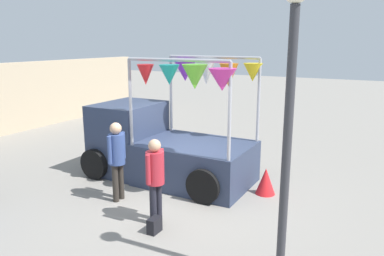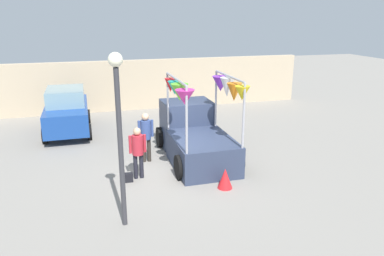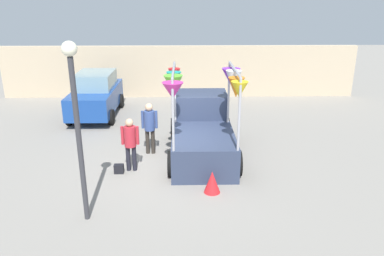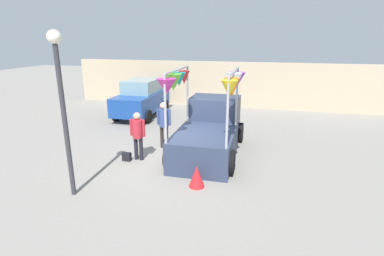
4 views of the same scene
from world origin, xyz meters
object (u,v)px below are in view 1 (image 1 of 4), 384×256
object	(u,v)px
vendor_truck	(161,141)
folded_kite_bundle_crimson	(266,181)
handbag	(154,225)
street_lamp	(290,97)
person_vendor	(117,154)
person_customer	(155,173)

from	to	relation	value
vendor_truck	folded_kite_bundle_crimson	world-z (taller)	vendor_truck
handbag	folded_kite_bundle_crimson	bearing A→B (deg)	-24.12
vendor_truck	street_lamp	size ratio (longest dim) A/B	1.01
vendor_truck	folded_kite_bundle_crimson	size ratio (longest dim) A/B	6.94
vendor_truck	person_vendor	world-z (taller)	vendor_truck
person_customer	street_lamp	bearing A→B (deg)	-105.50
person_vendor	handbag	xyz separation A→B (m)	(-0.81, -1.48, -0.90)
person_customer	folded_kite_bundle_crimson	bearing A→B (deg)	-31.05
person_customer	person_vendor	distance (m)	1.37
folded_kite_bundle_crimson	street_lamp	bearing A→B (deg)	-158.66
handbag	street_lamp	distance (m)	3.49
handbag	folded_kite_bundle_crimson	distance (m)	2.92
person_vendor	vendor_truck	bearing A→B (deg)	0.24
person_customer	person_vendor	world-z (taller)	person_vendor
handbag	person_vendor	bearing A→B (deg)	61.43
vendor_truck	handbag	world-z (taller)	vendor_truck
folded_kite_bundle_crimson	handbag	bearing A→B (deg)	155.88
person_vendor	folded_kite_bundle_crimson	world-z (taller)	person_vendor
handbag	street_lamp	world-z (taller)	street_lamp
vendor_truck	handbag	xyz separation A→B (m)	(-2.52, -1.49, -0.77)
street_lamp	folded_kite_bundle_crimson	bearing A→B (deg)	21.34
vendor_truck	handbag	distance (m)	3.03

